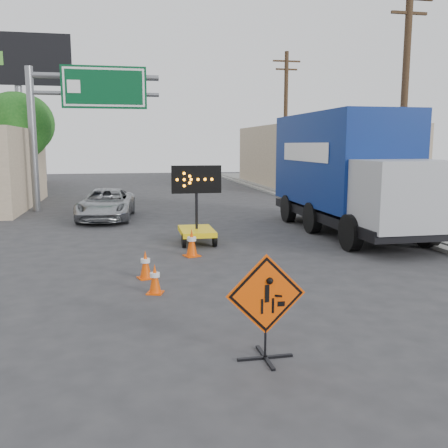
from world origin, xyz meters
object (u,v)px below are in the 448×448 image
object	(u,v)px
arrow_board	(197,226)
pickup_truck	(106,204)
construction_sign	(266,304)
box_truck	(347,179)

from	to	relation	value
arrow_board	pickup_truck	xyz separation A→B (m)	(-3.07, 6.05, 0.07)
construction_sign	arrow_board	size ratio (longest dim) A/B	0.64
construction_sign	pickup_truck	bearing A→B (deg)	100.03
construction_sign	arrow_board	world-z (taller)	arrow_board
construction_sign	pickup_truck	xyz separation A→B (m)	(-2.81, 15.09, -0.20)
arrow_board	box_truck	bearing A→B (deg)	11.15
construction_sign	pickup_truck	size ratio (longest dim) A/B	0.34
box_truck	pickup_truck	bearing A→B (deg)	150.11
arrow_board	pickup_truck	bearing A→B (deg)	117.60
arrow_board	construction_sign	bearing A→B (deg)	-90.90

